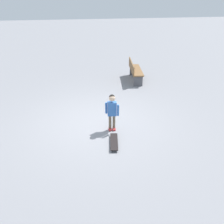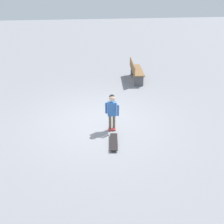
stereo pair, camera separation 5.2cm
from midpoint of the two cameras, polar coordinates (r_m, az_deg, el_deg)
ground_plane at (r=7.48m, az=-3.12°, el=-2.26°), size 50.00×50.00×0.00m
child_person at (r=6.78m, az=0.22°, el=0.80°), size 0.24×0.36×1.06m
skateboard at (r=6.46m, az=0.65°, el=-6.80°), size 0.80×0.29×0.07m
street_bench at (r=10.73m, az=5.55°, el=9.39°), size 1.63×0.59×0.80m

